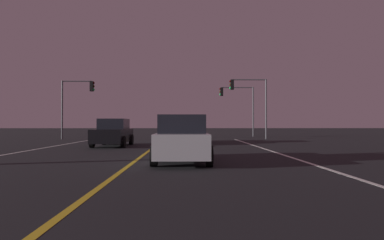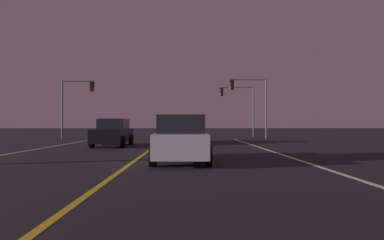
{
  "view_description": "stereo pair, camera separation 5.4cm",
  "coord_description": "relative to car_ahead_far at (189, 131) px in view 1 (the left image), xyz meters",
  "views": [
    {
      "loc": [
        1.89,
        1.5,
        1.4
      ],
      "look_at": [
        2.43,
        29.17,
        1.71
      ],
      "focal_mm": 29.96,
      "sensor_mm": 36.0,
      "label": 1
    },
    {
      "loc": [
        1.94,
        1.5,
        1.4
      ],
      "look_at": [
        2.43,
        29.17,
        1.71
      ],
      "focal_mm": 29.96,
      "sensor_mm": 36.0,
      "label": 2
    }
  ],
  "objects": [
    {
      "name": "car_ahead_far",
      "position": [
        0.0,
        0.0,
        0.0
      ],
      "size": [
        2.02,
        4.3,
        1.7
      ],
      "rotation": [
        0.0,
        0.0,
        1.57
      ],
      "color": "black",
      "rests_on": "ground"
    },
    {
      "name": "traffic_light_near_right",
      "position": [
        5.41,
        5.32,
        3.21
      ],
      "size": [
        3.4,
        0.36,
        5.41
      ],
      "rotation": [
        0.0,
        0.0,
        3.14
      ],
      "color": "#4C4C51",
      "rests_on": "ground"
    },
    {
      "name": "car_oncoming",
      "position": [
        -4.74,
        -3.36,
        0.0
      ],
      "size": [
        2.02,
        4.3,
        1.7
      ],
      "rotation": [
        0.0,
        0.0,
        -1.57
      ],
      "color": "black",
      "rests_on": "ground"
    },
    {
      "name": "traffic_light_near_left",
      "position": [
        -9.86,
        5.32,
        3.07
      ],
      "size": [
        2.94,
        0.36,
        5.23
      ],
      "color": "#4C4C51",
      "rests_on": "ground"
    },
    {
      "name": "car_lead_same_lane",
      "position": [
        -0.36,
        -11.66,
        0.0
      ],
      "size": [
        2.02,
        4.3,
        1.7
      ],
      "rotation": [
        0.0,
        0.0,
        1.57
      ],
      "color": "black",
      "rests_on": "ground"
    },
    {
      "name": "lane_center_divider",
      "position": [
        -2.12,
        -13.01,
        -0.82
      ],
      "size": [
        0.16,
        35.67,
        0.01
      ],
      "primitive_type": "cube",
      "color": "gold",
      "rests_on": "ground"
    },
    {
      "name": "traffic_light_far_right",
      "position": [
        5.23,
        10.82,
        3.17
      ],
      "size": [
        3.72,
        0.36,
        5.32
      ],
      "rotation": [
        0.0,
        0.0,
        3.14
      ],
      "color": "#4C4C51",
      "rests_on": "ground"
    },
    {
      "name": "lane_edge_right",
      "position": [
        4.12,
        -13.01,
        -0.82
      ],
      "size": [
        0.16,
        35.67,
        0.01
      ],
      "primitive_type": "cube",
      "color": "silver",
      "rests_on": "ground"
    }
  ]
}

